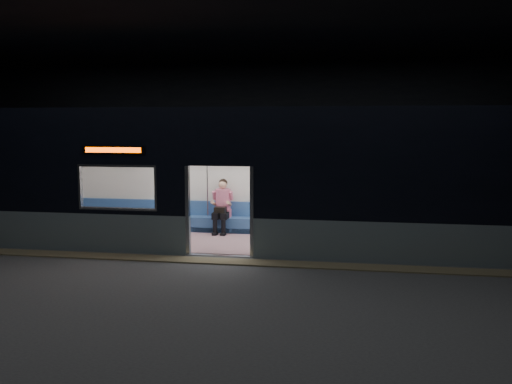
# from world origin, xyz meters

# --- Properties ---
(station_floor) EXTENTS (24.00, 14.00, 0.01)m
(station_floor) POSITION_xyz_m (0.00, 0.00, -0.01)
(station_floor) COLOR #47494C
(station_floor) RESTS_ON ground
(station_envelope) EXTENTS (24.00, 14.00, 5.00)m
(station_envelope) POSITION_xyz_m (0.00, 0.00, 3.66)
(station_envelope) COLOR black
(station_envelope) RESTS_ON station_floor
(tactile_strip) EXTENTS (22.80, 0.50, 0.03)m
(tactile_strip) POSITION_xyz_m (0.00, 0.55, 0.01)
(tactile_strip) COLOR #8C7F59
(tactile_strip) RESTS_ON station_floor
(metro_car) EXTENTS (18.00, 3.04, 3.35)m
(metro_car) POSITION_xyz_m (-0.00, 2.54, 1.85)
(metro_car) COLOR gray
(metro_car) RESTS_ON station_floor
(passenger) EXTENTS (0.49, 0.78, 1.46)m
(passenger) POSITION_xyz_m (-0.51, 3.55, 0.83)
(passenger) COLOR black
(passenger) RESTS_ON metro_car
(handbag) EXTENTS (0.30, 0.26, 0.15)m
(handbag) POSITION_xyz_m (-0.52, 3.30, 0.70)
(handbag) COLOR black
(handbag) RESTS_ON passenger
(transit_map) EXTENTS (1.11, 0.03, 0.72)m
(transit_map) POSITION_xyz_m (3.00, 3.85, 1.51)
(transit_map) COLOR white
(transit_map) RESTS_ON metro_car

